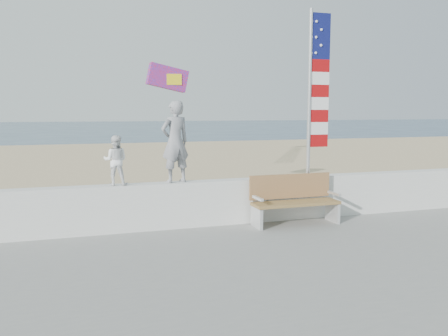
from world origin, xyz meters
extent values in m
plane|color=#304860|center=(0.00, 0.00, 0.00)|extent=(220.00, 220.00, 0.00)
cube|color=#C8B085|center=(0.00, 9.00, 0.04)|extent=(90.00, 40.00, 0.08)
cube|color=silver|center=(0.00, 2.00, 0.63)|extent=(30.00, 0.35, 0.90)
imported|color=gray|center=(-0.74, 2.00, 1.88)|extent=(0.67, 0.53, 1.60)
imported|color=white|center=(-1.88, 2.00, 1.55)|extent=(0.53, 0.46, 0.94)
cube|color=olive|center=(1.61, 1.45, 0.62)|extent=(1.80, 0.50, 0.06)
cube|color=#9C6F44|center=(1.61, 1.72, 0.93)|extent=(1.80, 0.05, 0.50)
cube|color=silver|center=(0.76, 1.45, 0.38)|extent=(0.06, 0.50, 0.40)
cube|color=silver|center=(0.76, 1.40, 0.78)|extent=(0.06, 0.45, 0.05)
cube|color=white|center=(2.46, 1.45, 0.38)|extent=(0.06, 0.50, 0.40)
cube|color=silver|center=(2.46, 1.40, 0.78)|extent=(0.06, 0.45, 0.05)
cylinder|color=silver|center=(2.17, 2.00, 2.83)|extent=(0.08, 0.08, 3.50)
cube|color=#0F1451|center=(2.41, 2.00, 4.03)|extent=(0.44, 0.02, 0.95)
cube|color=#9E0A0C|center=(2.41, 2.00, 1.84)|extent=(0.44, 0.02, 0.26)
cube|color=white|center=(2.41, 2.00, 2.10)|extent=(0.44, 0.02, 0.26)
cube|color=#9E0A0C|center=(2.41, 2.00, 2.37)|extent=(0.44, 0.02, 0.26)
cube|color=white|center=(2.41, 2.00, 2.63)|extent=(0.44, 0.02, 0.26)
cube|color=#9E0A0C|center=(2.41, 2.00, 2.89)|extent=(0.44, 0.02, 0.26)
cube|color=white|center=(2.41, 2.00, 3.16)|extent=(0.44, 0.02, 0.26)
cube|color=#9E0A0C|center=(2.41, 2.00, 3.42)|extent=(0.44, 0.02, 0.26)
sphere|color=white|center=(2.29, 1.98, 3.68)|extent=(0.06, 0.06, 0.06)
sphere|color=white|center=(2.41, 1.98, 3.84)|extent=(0.06, 0.06, 0.06)
sphere|color=white|center=(2.29, 1.98, 4.00)|extent=(0.06, 0.06, 0.06)
sphere|color=white|center=(2.41, 1.98, 4.16)|extent=(0.06, 0.06, 0.06)
sphere|color=white|center=(2.29, 1.98, 4.32)|extent=(0.06, 0.06, 0.06)
cube|color=red|center=(-0.18, 5.38, 3.34)|extent=(1.13, 0.34, 0.77)
cube|color=yellow|center=(-0.03, 5.38, 3.29)|extent=(0.40, 0.29, 0.28)
camera|label=1|loc=(-2.71, -7.03, 2.47)|focal=38.00mm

